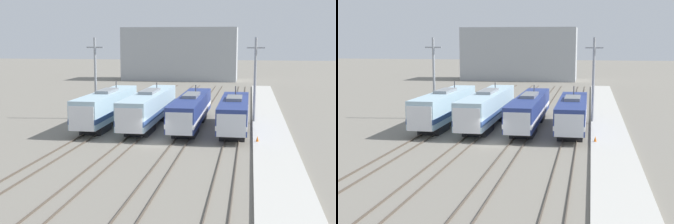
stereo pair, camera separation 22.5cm
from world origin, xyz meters
The scene contains 14 objects.
ground_plane centered at (0.00, 0.00, 0.00)m, with size 400.00×400.00×0.00m, color slate.
rail_pair_far_left centered at (-7.61, 0.00, 0.07)m, with size 1.50×120.00×0.15m.
rail_pair_center_left centered at (-2.54, 0.00, 0.07)m, with size 1.51×120.00×0.15m.
rail_pair_center_right centered at (2.54, 0.00, 0.07)m, with size 1.51×120.00×0.15m.
rail_pair_far_right centered at (7.61, 0.00, 0.07)m, with size 1.50×120.00×0.15m.
locomotive_far_left centered at (-7.61, 8.72, 2.23)m, with size 2.97×17.90×5.00m.
locomotive_center_left centered at (-2.54, 9.41, 2.22)m, with size 3.11×19.99×4.80m.
locomotive_center_right centered at (2.54, 9.26, 2.06)m, with size 2.95×19.77×4.61m.
locomotive_far_right centered at (7.61, 7.42, 2.04)m, with size 3.10×16.17×4.78m.
catenary_tower_left centered at (-10.48, 13.48, 5.47)m, with size 2.17×0.31×10.54m.
catenary_tower_right centered at (9.88, 13.48, 5.47)m, with size 2.17×0.31×10.54m.
platform centered at (11.72, 0.00, 0.13)m, with size 4.00×120.00×0.26m.
traffic_cone centered at (10.15, 1.66, 0.52)m, with size 0.30×0.30×0.52m.
depot_building centered at (-8.62, 75.87, 6.69)m, with size 29.00×11.31×13.39m.
Camera 2 is at (9.50, -44.48, 10.18)m, focal length 50.00 mm.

